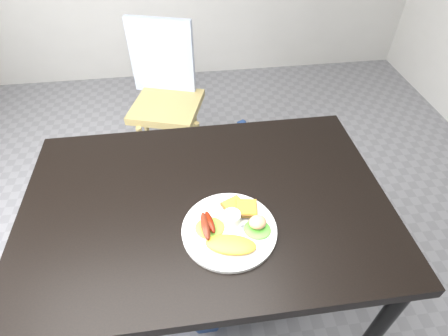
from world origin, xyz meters
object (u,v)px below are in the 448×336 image
Objects in this scene: dining_chair at (167,106)px; plate at (229,230)px; dining_table at (206,204)px; person at (235,133)px.

dining_chair is 1.21m from plate.
person reaches higher than dining_table.
dining_table is 0.15m from plate.
dining_chair is at bearing 100.04° from plate.
plate is at bearing -62.37° from dining_chair.
dining_table is 0.91× the size of person.
dining_table is at bearing 113.65° from plate.
person is 0.60m from plate.
dining_table is 4.17× the size of plate.
dining_table is 0.49m from person.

